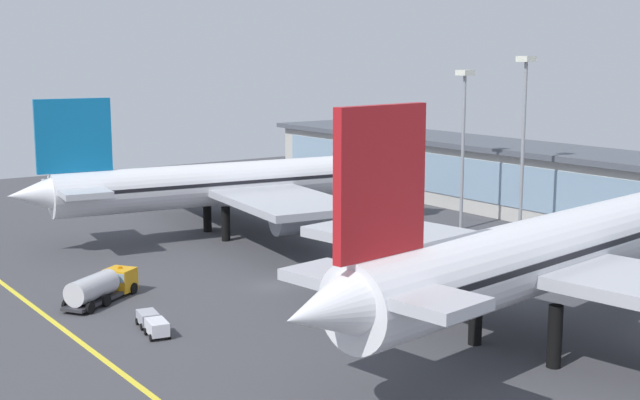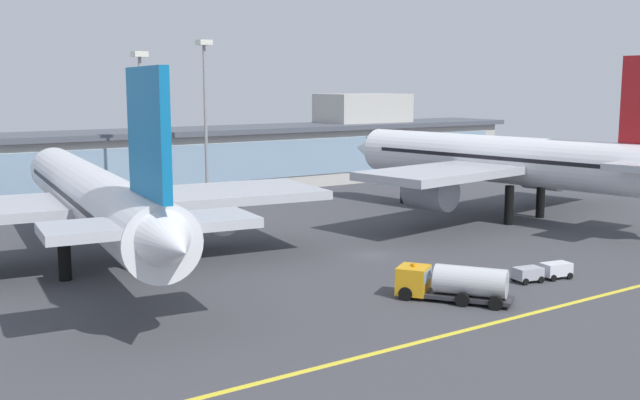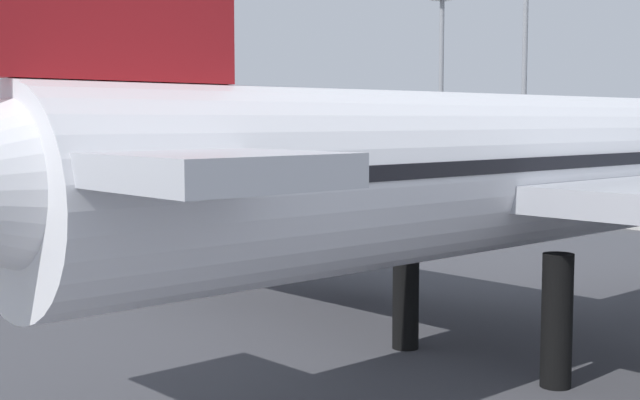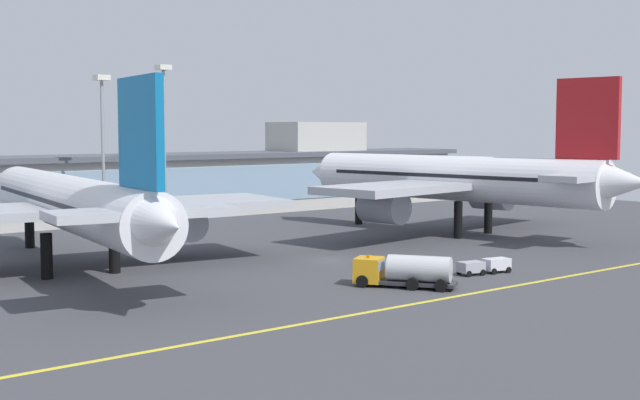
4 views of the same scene
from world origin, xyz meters
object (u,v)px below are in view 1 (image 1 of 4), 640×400
(apron_light_mast_west, at_px, (524,121))
(apron_light_mast_centre, at_px, (464,124))
(baggage_tug_near, at_px, (153,323))
(airliner_near_left, at_px, (240,184))
(airliner_near_right, at_px, (538,257))
(fuel_tanker_truck, at_px, (102,286))

(apron_light_mast_west, distance_m, apron_light_mast_centre, 9.59)
(apron_light_mast_centre, bearing_deg, baggage_tug_near, -72.86)
(apron_light_mast_centre, bearing_deg, airliner_near_left, -120.27)
(airliner_near_right, xyz_separation_m, apron_light_mast_centre, (-37.08, 28.39, 6.72))
(airliner_near_left, relative_size, airliner_near_right, 1.08)
(apron_light_mast_west, xyz_separation_m, apron_light_mast_centre, (-9.50, -0.82, -1.01))
(baggage_tug_near, bearing_deg, apron_light_mast_west, 107.28)
(fuel_tanker_truck, bearing_deg, airliner_near_right, -87.67)
(airliner_near_right, height_order, fuel_tanker_truck, airliner_near_right)
(fuel_tanker_truck, height_order, baggage_tug_near, fuel_tanker_truck)
(airliner_near_left, distance_m, apron_light_mast_centre, 30.23)
(airliner_near_left, bearing_deg, apron_light_mast_centre, -22.85)
(airliner_near_right, bearing_deg, apron_light_mast_centre, 44.13)
(airliner_near_left, xyz_separation_m, apron_light_mast_west, (24.26, 26.12, 8.48))
(airliner_near_right, xyz_separation_m, apron_light_mast_west, (-27.59, 29.22, 7.73))
(airliner_near_left, relative_size, apron_light_mast_west, 2.52)
(airliner_near_left, xyz_separation_m, airliner_near_right, (51.85, -3.09, 0.75))
(apron_light_mast_west, bearing_deg, apron_light_mast_centre, -175.04)
(fuel_tanker_truck, xyz_separation_m, apron_light_mast_west, (4.72, 52.69, 13.56))
(baggage_tug_near, bearing_deg, airliner_near_right, 58.35)
(airliner_near_right, bearing_deg, airliner_near_left, 78.15)
(baggage_tug_near, xyz_separation_m, apron_light_mast_west, (-6.51, 52.71, 14.28))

